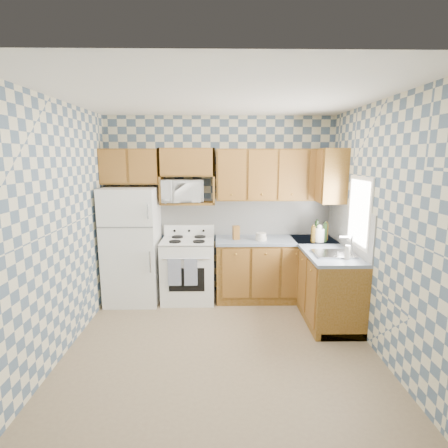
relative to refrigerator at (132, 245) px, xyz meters
The scene contains 30 objects.
floor 1.97m from the refrigerator, 44.43° to the right, with size 3.40×3.40×0.00m, color #7C674F.
back_wall 1.42m from the refrigerator, 15.35° to the left, with size 3.40×0.02×2.70m, color slate.
right_wall 3.27m from the refrigerator, 22.79° to the right, with size 0.02×3.20×2.70m, color slate.
backsplash_back 1.75m from the refrigerator, 11.47° to the left, with size 2.60×0.01×0.56m, color white.
backsplash_right 3.02m from the refrigerator, ahead, with size 0.01×1.60×0.56m, color white.
refrigerator is the anchor object (origin of this frame).
stove_body 0.89m from the refrigerator, ahead, with size 0.76×0.65×0.90m, color white.
cooktop 0.81m from the refrigerator, ahead, with size 0.76×0.65×0.03m, color silver.
backguard 0.87m from the refrigerator, 20.44° to the left, with size 0.76×0.08×0.17m, color white.
dish_towel_left 0.78m from the refrigerator, 26.51° to the right, with size 0.18×0.03×0.39m, color navy.
dish_towel_right 0.97m from the refrigerator, 20.25° to the right, with size 0.18×0.03×0.39m, color navy.
base_cabinets_back 2.14m from the refrigerator, ahead, with size 1.75×0.60×0.88m, color #603C0B.
base_cabinets_right 2.74m from the refrigerator, ahead, with size 0.60×1.60×0.88m, color #603C0B.
countertop_back 2.10m from the refrigerator, ahead, with size 1.77×0.63×0.04m, color slate.
countertop_right 2.71m from the refrigerator, ahead, with size 0.63×1.60×0.04m, color slate.
upper_cabinets_back 2.34m from the refrigerator, ahead, with size 1.75×0.33×0.74m, color #603C0B.
upper_cabinets_fridge 1.15m from the refrigerator, 94.64° to the left, with size 0.82×0.33×0.50m, color #603C0B.
upper_cabinets_right 2.99m from the refrigerator, ahead, with size 0.33×0.70×0.74m, color #603C0B.
microwave_shelf 1.02m from the refrigerator, 12.94° to the left, with size 0.80×0.33×0.03m, color #603C0B.
microwave 1.07m from the refrigerator, 16.38° to the left, with size 0.60×0.41×0.33m, color white.
sink 2.79m from the refrigerator, 16.65° to the right, with size 0.48×0.40×0.03m, color #B7B7BC.
window 3.13m from the refrigerator, 15.12° to the right, with size 0.02×0.66×0.86m, color white.
bottle_0 2.67m from the refrigerator, ahead, with size 0.06×0.06×0.29m, color black.
bottle_1 2.77m from the refrigerator, ahead, with size 0.06×0.06×0.27m, color black.
bottle_2 2.81m from the refrigerator, ahead, with size 0.06×0.06×0.25m, color #553E13.
bottle_3 2.60m from the refrigerator, ahead, with size 0.06×0.06×0.23m, color #553E13.
knife_block 1.52m from the refrigerator, ahead, with size 0.09×0.09×0.20m, color brown.
electric_kettle 2.69m from the refrigerator, ahead, with size 0.15×0.15×0.19m, color white.
food_containers 1.87m from the refrigerator, ahead, with size 0.16×0.16×0.11m, color beige, non-canonical shape.
soap_bottle 2.95m from the refrigerator, 20.13° to the right, with size 0.06×0.06×0.17m, color beige.
Camera 1 is at (-0.02, -3.69, 2.11)m, focal length 28.00 mm.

